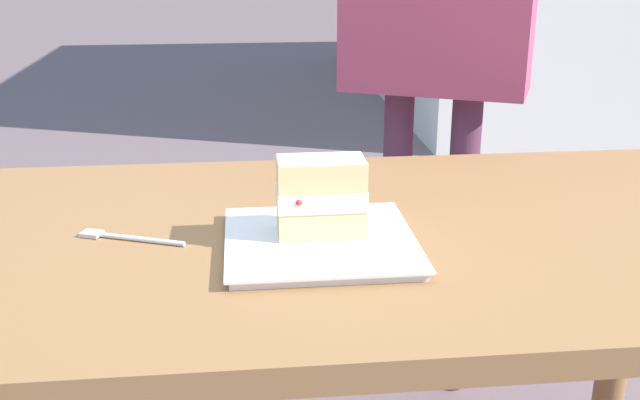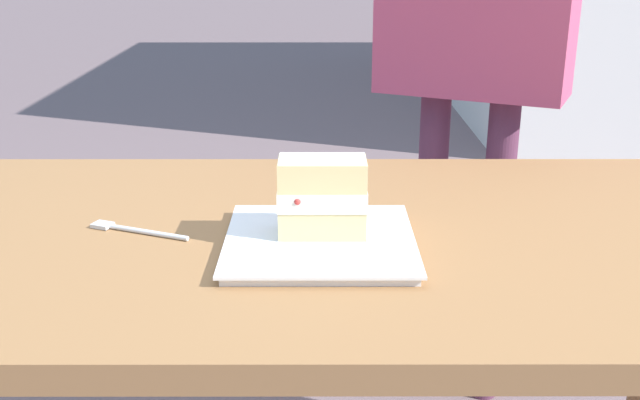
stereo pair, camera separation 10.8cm
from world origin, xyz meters
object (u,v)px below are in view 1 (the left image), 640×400
(patio_table, at_px, (279,288))
(dessert_fork, at_px, (125,237))
(cake_slice, at_px, (321,196))
(dessert_plate, at_px, (320,242))

(patio_table, bearing_deg, dessert_fork, 2.97)
(dessert_fork, bearing_deg, cake_slice, 171.42)
(dessert_plate, xyz_separation_m, cake_slice, (-0.00, -0.02, 0.07))
(dessert_fork, bearing_deg, patio_table, -177.03)
(patio_table, distance_m, cake_slice, 0.19)
(cake_slice, distance_m, dessert_fork, 0.30)
(dessert_plate, bearing_deg, patio_table, -50.90)
(patio_table, relative_size, dessert_fork, 10.27)
(cake_slice, bearing_deg, patio_table, -42.39)
(patio_table, xyz_separation_m, cake_slice, (-0.06, 0.06, 0.17))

